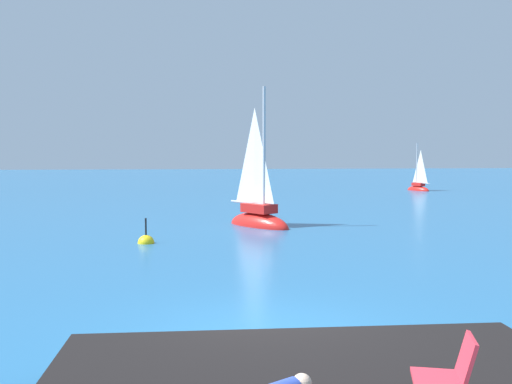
% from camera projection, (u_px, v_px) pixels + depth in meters
% --- Properties ---
extents(ground_plane, '(160.00, 160.00, 0.00)m').
position_uv_depth(ground_plane, '(265.00, 334.00, 10.05)').
color(ground_plane, '#236093').
extents(boulder_seaward, '(0.94, 1.02, 0.59)m').
position_uv_depth(boulder_seaward, '(142.00, 373.00, 8.31)').
color(boulder_seaward, black).
rests_on(boulder_seaward, ground).
extents(boulder_inland, '(1.45, 1.27, 0.72)m').
position_uv_depth(boulder_inland, '(233.00, 369.00, 8.45)').
color(boulder_inland, black).
rests_on(boulder_inland, ground).
extents(sailboat_near, '(2.86, 3.28, 6.22)m').
position_uv_depth(sailboat_near, '(259.00, 218.00, 23.96)').
color(sailboat_near, red).
rests_on(sailboat_near, ground).
extents(sailboat_far, '(1.54, 2.16, 3.93)m').
position_uv_depth(sailboat_far, '(418.00, 188.00, 44.12)').
color(sailboat_far, red).
rests_on(sailboat_far, ground).
extents(beach_chair, '(0.70, 0.62, 0.80)m').
position_uv_depth(beach_chair, '(451.00, 371.00, 5.86)').
color(beach_chair, '#E03342').
rests_on(beach_chair, shore_ledge).
extents(marker_buoy, '(0.56, 0.56, 1.13)m').
position_uv_depth(marker_buoy, '(146.00, 243.00, 19.66)').
color(marker_buoy, yellow).
rests_on(marker_buoy, ground).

